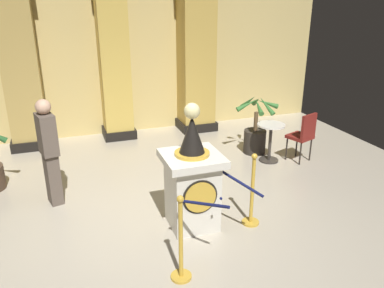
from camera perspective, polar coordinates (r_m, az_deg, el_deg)
ground_plane at (r=5.51m, az=-4.05°, el=-11.84°), size 10.12×10.12×0.00m
back_wall at (r=8.93m, az=-11.92°, el=13.71°), size 10.12×0.16×3.86m
pedestal_clock at (r=5.18m, az=0.02°, el=-5.55°), size 0.77×0.77×1.74m
stanchion_near at (r=4.40m, az=-1.65°, el=-15.41°), size 0.24×0.24×1.04m
stanchion_far at (r=5.41m, az=8.81°, el=-8.13°), size 0.24×0.24×1.05m
velvet_rope at (r=4.67m, az=4.32°, el=-7.08°), size 1.04×1.03×0.22m
column_left at (r=8.51m, az=-24.14°, el=11.43°), size 0.82×0.82×3.71m
column_right at (r=9.00m, az=0.54°, el=13.61°), size 0.88×0.88×3.71m
column_centre_rear at (r=8.56m, az=-11.50°, el=12.84°), size 0.73×0.73×3.71m
potted_palm_right at (r=7.86m, az=9.30°, el=1.56°), size 0.87×0.83×1.21m
bystander_guest at (r=6.06m, az=-20.33°, el=-0.86°), size 0.30×0.40×1.63m
cafe_table at (r=7.48m, az=11.48°, el=0.90°), size 0.53×0.53×0.75m
cafe_chair_red at (r=7.58m, az=16.13°, el=1.55°), size 0.51×0.51×0.96m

